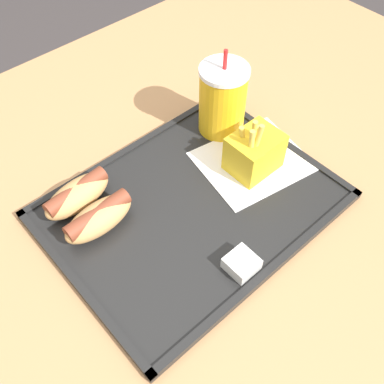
% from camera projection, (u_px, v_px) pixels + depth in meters
% --- Properties ---
extents(ground_plane, '(8.00, 8.00, 0.00)m').
position_uv_depth(ground_plane, '(190.00, 353.00, 1.31)').
color(ground_plane, '#383333').
extents(dining_table, '(1.46, 1.04, 0.73)m').
position_uv_depth(dining_table, '(190.00, 298.00, 1.02)').
color(dining_table, '#B27F51').
rests_on(dining_table, ground_plane).
extents(food_tray, '(0.44, 0.34, 0.01)m').
position_uv_depth(food_tray, '(192.00, 205.00, 0.72)').
color(food_tray, black).
rests_on(food_tray, dining_table).
extents(paper_napkin, '(0.20, 0.18, 0.00)m').
position_uv_depth(paper_napkin, '(253.00, 161.00, 0.78)').
color(paper_napkin, white).
rests_on(paper_napkin, food_tray).
extents(soda_cup, '(0.09, 0.09, 0.16)m').
position_uv_depth(soda_cup, '(223.00, 100.00, 0.78)').
color(soda_cup, gold).
rests_on(soda_cup, food_tray).
extents(hot_dog_far, '(0.12, 0.06, 0.05)m').
position_uv_depth(hot_dog_far, '(77.00, 195.00, 0.70)').
color(hot_dog_far, tan).
rests_on(hot_dog_far, food_tray).
extents(hot_dog_near, '(0.12, 0.05, 0.05)m').
position_uv_depth(hot_dog_near, '(99.00, 217.00, 0.67)').
color(hot_dog_near, tan).
rests_on(hot_dog_near, food_tray).
extents(fries_carton, '(0.08, 0.07, 0.11)m').
position_uv_depth(fries_carton, '(254.00, 152.00, 0.74)').
color(fries_carton, gold).
rests_on(fries_carton, food_tray).
extents(sauce_cup_mayo, '(0.04, 0.04, 0.02)m').
position_uv_depth(sauce_cup_mayo, '(242.00, 263.00, 0.64)').
color(sauce_cup_mayo, silver).
rests_on(sauce_cup_mayo, food_tray).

